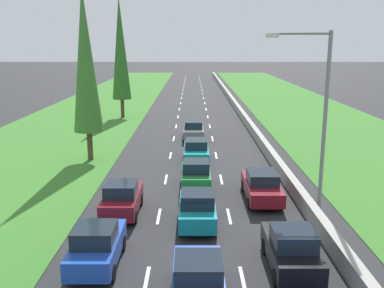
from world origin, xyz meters
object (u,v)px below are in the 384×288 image
Objects in this scene: black_hatchback_right_lane at (290,249)px; grey_sedan_centre_lane at (192,130)px; blue_hatchback_centre_lane at (197,280)px; teal_hatchback_centre_lane at (196,208)px; green_hatchback_centre_lane at (195,174)px; poplar_tree_third at (119,49)px; maroon_sedan_right_lane at (260,186)px; maroon_hatchback_left_lane at (121,199)px; teal_sedan_centre_lane at (195,150)px; street_light_mast at (317,109)px; blue_hatchback_left_lane at (96,246)px; poplar_tree_second at (84,61)px.

black_hatchback_right_lane is 23.55m from grey_sedan_centre_lane.
blue_hatchback_centre_lane is 6.33m from teal_hatchback_centre_lane.
green_hatchback_centre_lane is (0.03, 11.77, 0.00)m from blue_hatchback_centre_lane.
teal_hatchback_centre_lane is at bearing 89.62° from blue_hatchback_centre_lane.
maroon_sedan_right_lane is at bearing -66.40° from poplar_tree_third.
teal_hatchback_centre_lane is 3.97m from maroon_hatchback_left_lane.
maroon_sedan_right_lane is at bearing 89.52° from black_hatchback_right_lane.
teal_sedan_centre_lane is 21.92m from poplar_tree_third.
maroon_sedan_right_lane is 5.21m from street_light_mast.
blue_hatchback_left_lane is at bearing -135.43° from teal_hatchback_centre_lane.
black_hatchback_right_lane is 0.87× the size of maroon_sedan_right_lane.
grey_sedan_centre_lane is at bearing 98.80° from black_hatchback_right_lane.
maroon_sedan_right_lane is 0.37× the size of poplar_tree_second.
black_hatchback_right_lane is 20.43m from poplar_tree_second.
teal_sedan_centre_lane is (-3.43, 15.58, -0.02)m from black_hatchback_right_lane.
maroon_sedan_right_lane is (0.06, 7.51, -0.02)m from black_hatchback_right_lane.
teal_hatchback_centre_lane is 7.77m from street_light_mast.
blue_hatchback_centre_lane and blue_hatchback_left_lane have the same top height.
teal_hatchback_centre_lane is at bearing -160.32° from street_light_mast.
green_hatchback_centre_lane is 4.12m from maroon_sedan_right_lane.
blue_hatchback_centre_lane is 1.00× the size of blue_hatchback_left_lane.
black_hatchback_right_lane is at bearing -71.21° from poplar_tree_third.
teal_hatchback_centre_lane is 32.34m from poplar_tree_third.
blue_hatchback_left_lane is at bearing -112.70° from green_hatchback_centre_lane.
green_hatchback_centre_lane is 0.87× the size of grey_sedan_centre_lane.
street_light_mast reaches higher than grey_sedan_centre_lane.
maroon_hatchback_left_lane is at bearing 88.35° from blue_hatchback_left_lane.
blue_hatchback_centre_lane is at bearing -90.34° from teal_sedan_centre_lane.
teal_sedan_centre_lane is (0.06, 11.45, -0.02)m from teal_hatchback_centre_lane.
poplar_tree_second is at bearing 123.40° from teal_hatchback_centre_lane.
grey_sedan_centre_lane is 18.18m from maroon_hatchback_left_lane.
teal_hatchback_centre_lane and maroon_hatchback_left_lane have the same top height.
maroon_sedan_right_lane is 30.38m from poplar_tree_third.
teal_hatchback_centre_lane is 19.14m from grey_sedan_centre_lane.
grey_sedan_centre_lane is (-0.11, 19.14, -0.02)m from teal_hatchback_centre_lane.
grey_sedan_centre_lane is at bearing 90.40° from green_hatchback_centre_lane.
blue_hatchback_centre_lane reaches higher than maroon_sedan_right_lane.
green_hatchback_centre_lane is 0.43× the size of street_light_mast.
blue_hatchback_left_lane is 12.40m from street_light_mast.
street_light_mast is at bearing -26.28° from maroon_sedan_right_lane.
teal_hatchback_centre_lane reaches higher than teal_sedan_centre_lane.
teal_hatchback_centre_lane and black_hatchback_right_lane have the same top height.
maroon_hatchback_left_lane is 0.29× the size of poplar_tree_third.
maroon_hatchback_left_lane is at bearing -175.14° from street_light_mast.
teal_sedan_centre_lane is 1.15× the size of maroon_hatchback_left_lane.
maroon_hatchback_left_lane is at bearing -81.16° from poplar_tree_third.
blue_hatchback_centre_lane is 0.32× the size of poplar_tree_second.
teal_hatchback_centre_lane is at bearing 44.57° from blue_hatchback_left_lane.
poplar_tree_third is (-8.24, 36.80, 6.96)m from blue_hatchback_centre_lane.
black_hatchback_right_lane is 0.87× the size of grey_sedan_centre_lane.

